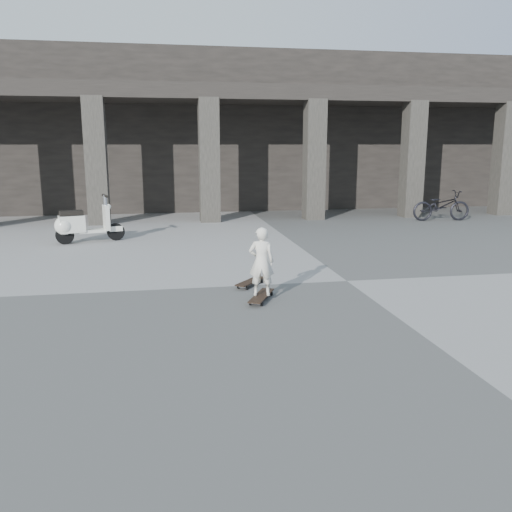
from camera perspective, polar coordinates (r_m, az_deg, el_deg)
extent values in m
plane|color=#4E4E4B|center=(10.40, 9.54, -2.61)|extent=(90.00, 90.00, 0.00)
cube|color=black|center=(23.73, -1.87, 12.81)|extent=(28.00, 6.00, 6.00)
cube|color=black|center=(19.46, 0.08, 16.60)|extent=(28.00, 2.80, 0.50)
cube|color=#2A2823|center=(18.09, -16.46, 9.52)|extent=(0.65, 0.65, 4.00)
cube|color=#2A2823|center=(18.06, -4.96, 9.95)|extent=(0.65, 0.65, 4.00)
cube|color=#2A2823|center=(18.73, 6.15, 9.99)|extent=(0.65, 0.65, 4.00)
cube|color=#2A2823|center=(20.03, 16.15, 9.71)|extent=(0.65, 0.65, 4.00)
cube|color=#2A2823|center=(21.84, 24.70, 9.24)|extent=(0.65, 0.65, 4.00)
cube|color=black|center=(8.99, 0.57, -4.19)|extent=(0.59, 0.91, 0.02)
cube|color=#B2B2B7|center=(9.29, 1.08, -3.90)|extent=(0.19, 0.13, 0.03)
cube|color=#B2B2B7|center=(8.70, 0.01, -4.99)|extent=(0.19, 0.13, 0.03)
cylinder|color=black|center=(9.32, 0.52, -3.91)|extent=(0.06, 0.07, 0.07)
cylinder|color=black|center=(9.27, 1.65, -4.00)|extent=(0.06, 0.07, 0.07)
cylinder|color=black|center=(8.73, -0.59, -5.00)|extent=(0.06, 0.07, 0.07)
cylinder|color=black|center=(8.68, 0.61, -5.10)|extent=(0.06, 0.07, 0.07)
cube|color=black|center=(9.90, -0.58, -2.67)|extent=(0.66, 0.74, 0.02)
cube|color=#B2B2B7|center=(10.14, 0.21, -2.55)|extent=(0.17, 0.15, 0.03)
cube|color=#B2B2B7|center=(9.67, -1.40, -3.26)|extent=(0.17, 0.15, 0.03)
cylinder|color=black|center=(10.19, -0.23, -2.54)|extent=(0.07, 0.07, 0.07)
cylinder|color=black|center=(10.10, 0.65, -2.67)|extent=(0.07, 0.07, 0.07)
cylinder|color=black|center=(9.72, -1.86, -3.25)|extent=(0.07, 0.07, 0.07)
cylinder|color=black|center=(9.63, -0.94, -3.39)|extent=(0.07, 0.07, 0.07)
imported|color=silver|center=(8.85, 0.57, -0.59)|extent=(0.46, 0.34, 1.14)
cylinder|color=black|center=(15.02, -14.54, 2.48)|extent=(0.47, 0.24, 0.46)
cylinder|color=black|center=(14.82, -19.49, 2.06)|extent=(0.47, 0.24, 0.46)
cube|color=silver|center=(14.90, -16.88, 2.54)|extent=(0.74, 0.48, 0.08)
cube|color=silver|center=(14.80, -18.81, 3.21)|extent=(0.71, 0.53, 0.44)
sphere|color=silver|center=(14.78, -19.55, 3.02)|extent=(0.48, 0.48, 0.48)
cube|color=black|center=(14.76, -18.89, 4.32)|extent=(0.63, 0.45, 0.11)
cube|color=silver|center=(14.92, -15.48, 3.93)|extent=(0.22, 0.41, 0.67)
cube|color=silver|center=(15.01, -14.55, 2.82)|extent=(0.38, 0.25, 0.14)
cylinder|color=#B2B2B7|center=(14.88, -15.57, 5.55)|extent=(0.13, 0.13, 0.34)
cylinder|color=black|center=(14.86, -15.60, 6.12)|extent=(0.23, 0.57, 0.07)
sphere|color=white|center=(14.90, -15.28, 5.04)|extent=(0.14, 0.14, 0.14)
imported|color=black|center=(19.31, 18.91, 5.04)|extent=(1.99, 0.85, 1.02)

